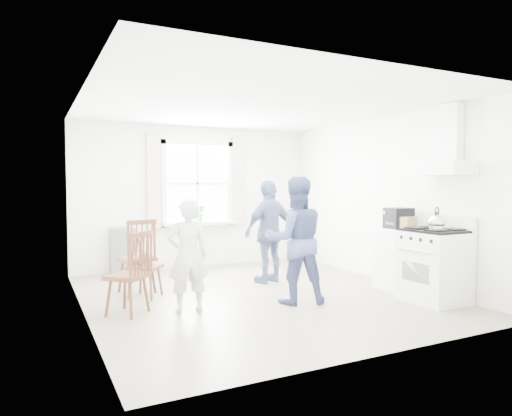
{
  "coord_description": "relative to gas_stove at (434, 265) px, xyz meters",
  "views": [
    {
      "loc": [
        -2.79,
        -5.59,
        1.54
      ],
      "look_at": [
        0.09,
        0.2,
        1.2
      ],
      "focal_mm": 32.0,
      "sensor_mm": 36.0,
      "label": 1
    }
  ],
  "objects": [
    {
      "name": "person_left",
      "position": [
        -3.03,
        0.96,
        0.2
      ],
      "size": [
        0.53,
        0.53,
        1.36
      ],
      "primitive_type": "imported",
      "rotation": [
        0.0,
        0.0,
        3.07
      ],
      "color": "silver",
      "rests_on": "ground"
    },
    {
      "name": "range_hood",
      "position": [
        0.16,
        -0.0,
        1.42
      ],
      "size": [
        0.45,
        0.76,
        0.94
      ],
      "color": "white",
      "rests_on": "room_shell"
    },
    {
      "name": "person_mid",
      "position": [
        -1.65,
        0.76,
        0.33
      ],
      "size": [
        0.99,
        0.99,
        1.63
      ],
      "primitive_type": "imported",
      "rotation": [
        0.0,
        0.0,
        2.84
      ],
      "color": "#434E7C",
      "rests_on": "ground"
    },
    {
      "name": "low_cabinet",
      "position": [
        0.07,
        0.7,
        -0.03
      ],
      "size": [
        0.5,
        0.55,
        0.9
      ],
      "primitive_type": "cube",
      "color": "white",
      "rests_on": "ground"
    },
    {
      "name": "kettle",
      "position": [
        -0.07,
        -0.09,
        0.57
      ],
      "size": [
        0.21,
        0.21,
        0.3
      ],
      "color": "silver",
      "rests_on": "gas_stove"
    },
    {
      "name": "shelf_unit",
      "position": [
        -3.31,
        3.68,
        -0.08
      ],
      "size": [
        0.4,
        0.3,
        0.8
      ],
      "primitive_type": "cube",
      "color": "slate",
      "rests_on": "ground"
    },
    {
      "name": "windsor_chair_a",
      "position": [
        -3.35,
        2.13,
        0.16
      ],
      "size": [
        0.52,
        0.51,
        1.06
      ],
      "color": "#4D2918",
      "rests_on": "ground"
    },
    {
      "name": "room_shell",
      "position": [
        -1.91,
        1.35,
        0.82
      ],
      "size": [
        4.62,
        5.12,
        2.64
      ],
      "color": "gray",
      "rests_on": "ground"
    },
    {
      "name": "gas_stove",
      "position": [
        0.0,
        0.0,
        0.0
      ],
      "size": [
        0.68,
        0.76,
        1.12
      ],
      "color": "white",
      "rests_on": "ground"
    },
    {
      "name": "person_right",
      "position": [
        -1.36,
        2.0,
        0.32
      ],
      "size": [
        1.13,
        1.13,
        1.6
      ],
      "primitive_type": "imported",
      "rotation": [
        0.0,
        0.0,
        3.37
      ],
      "color": "navy",
      "rests_on": "ground"
    },
    {
      "name": "window_assembly",
      "position": [
        -1.91,
        3.8,
        0.98
      ],
      "size": [
        1.88,
        0.24,
        1.7
      ],
      "color": "white",
      "rests_on": "room_shell"
    },
    {
      "name": "potted_plant",
      "position": [
        -1.89,
        3.71,
        0.52
      ],
      "size": [
        0.2,
        0.2,
        0.3
      ],
      "primitive_type": "imported",
      "rotation": [
        0.0,
        0.0,
        -0.26
      ],
      "color": "#35783E",
      "rests_on": "window_assembly"
    },
    {
      "name": "windsor_chair_c",
      "position": [
        -3.62,
        1.12,
        0.12
      ],
      "size": [
        0.58,
        0.58,
        0.99
      ],
      "color": "#4D2918",
      "rests_on": "ground"
    },
    {
      "name": "windsor_chair_b",
      "position": [
        -3.39,
        1.84,
        0.07
      ],
      "size": [
        0.53,
        0.53,
        0.91
      ],
      "color": "#4D2918",
      "rests_on": "ground"
    },
    {
      "name": "cardboard_box",
      "position": [
        0.06,
        0.56,
        0.51
      ],
      "size": [
        0.32,
        0.26,
        0.18
      ],
      "primitive_type": "cube",
      "rotation": [
        0.0,
        0.0,
        0.26
      ],
      "color": "tan",
      "rests_on": "low_cabinet"
    },
    {
      "name": "stereo_stack",
      "position": [
        0.03,
        0.69,
        0.56
      ],
      "size": [
        0.35,
        0.32,
        0.3
      ],
      "color": "black",
      "rests_on": "low_cabinet"
    }
  ]
}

